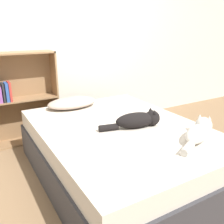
# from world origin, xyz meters

# --- Properties ---
(ground_plane) EXTENTS (8.00, 8.00, 0.00)m
(ground_plane) POSITION_xyz_m (0.00, 0.00, 0.00)
(ground_plane) COLOR #846647
(wall_back) EXTENTS (8.00, 0.06, 2.50)m
(wall_back) POSITION_xyz_m (0.00, 1.44, 1.25)
(wall_back) COLOR silver
(wall_back) RESTS_ON ground_plane
(bed) EXTENTS (1.45, 1.97, 0.52)m
(bed) POSITION_xyz_m (0.00, 0.00, 0.26)
(bed) COLOR #333338
(bed) RESTS_ON ground_plane
(pillow) EXTENTS (0.58, 0.34, 0.11)m
(pillow) POSITION_xyz_m (-0.16, 0.78, 0.57)
(pillow) COLOR #B29E8E
(pillow) RESTS_ON bed
(cat_light) EXTENTS (0.55, 0.34, 0.16)m
(cat_light) POSITION_xyz_m (0.43, -0.56, 0.58)
(cat_light) COLOR beige
(cat_light) RESTS_ON bed
(cat_dark) EXTENTS (0.59, 0.25, 0.16)m
(cat_dark) POSITION_xyz_m (0.14, -0.09, 0.59)
(cat_dark) COLOR black
(cat_dark) RESTS_ON bed
(bookshelf) EXTENTS (0.81, 0.26, 1.13)m
(bookshelf) POSITION_xyz_m (-0.64, 1.31, 0.58)
(bookshelf) COLOR #8E6B47
(bookshelf) RESTS_ON ground_plane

